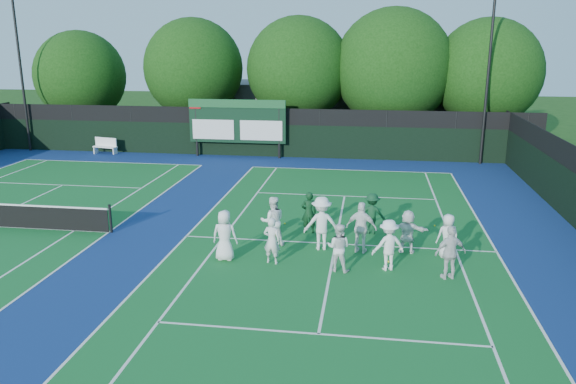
# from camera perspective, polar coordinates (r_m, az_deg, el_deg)

# --- Properties ---
(ground) EXTENTS (120.00, 120.00, 0.00)m
(ground) POSITION_cam_1_polar(r_m,az_deg,el_deg) (19.07, 4.66, -6.33)
(ground) COLOR #183D10
(ground) RESTS_ON ground
(court_apron) EXTENTS (34.00, 32.00, 0.01)m
(court_apron) POSITION_cam_1_polar(r_m,az_deg,el_deg) (21.19, -11.60, -4.37)
(court_apron) COLOR navy
(court_apron) RESTS_ON ground
(near_court) EXTENTS (11.05, 23.85, 0.01)m
(near_court) POSITION_cam_1_polar(r_m,az_deg,el_deg) (20.00, 4.86, -5.27)
(near_court) COLOR #135E26
(near_court) RESTS_ON ground
(back_fence) EXTENTS (34.00, 0.08, 3.00)m
(back_fence) POSITION_cam_1_polar(r_m,az_deg,el_deg) (34.91, -3.39, 5.84)
(back_fence) COLOR black
(back_fence) RESTS_ON ground
(scoreboard) EXTENTS (6.00, 0.21, 3.55)m
(scoreboard) POSITION_cam_1_polar(r_m,az_deg,el_deg) (34.61, -5.21, 7.12)
(scoreboard) COLOR black
(scoreboard) RESTS_ON ground
(clubhouse) EXTENTS (18.00, 6.00, 4.00)m
(clubhouse) POSITION_cam_1_polar(r_m,az_deg,el_deg) (42.14, 4.23, 8.30)
(clubhouse) COLOR #535257
(clubhouse) RESTS_ON ground
(light_pole_left) EXTENTS (1.20, 0.30, 10.12)m
(light_pole_left) POSITION_cam_1_polar(r_m,az_deg,el_deg) (40.06, -25.69, 12.72)
(light_pole_left) COLOR black
(light_pole_left) RESTS_ON ground
(light_pole_right) EXTENTS (1.20, 0.30, 10.12)m
(light_pole_right) POSITION_cam_1_polar(r_m,az_deg,el_deg) (34.05, 19.84, 13.13)
(light_pole_right) COLOR black
(light_pole_right) RESTS_ON ground
(bench) EXTENTS (1.68, 0.80, 1.03)m
(bench) POSITION_cam_1_polar(r_m,az_deg,el_deg) (37.60, -18.05, 4.55)
(bench) COLOR white
(bench) RESTS_ON ground
(tree_a) EXTENTS (6.21, 6.21, 7.70)m
(tree_a) POSITION_cam_1_polar(r_m,az_deg,el_deg) (42.39, -20.09, 10.79)
(tree_a) COLOR black
(tree_a) RESTS_ON ground
(tree_b) EXTENTS (6.64, 6.64, 8.50)m
(tree_b) POSITION_cam_1_polar(r_m,az_deg,el_deg) (39.17, -9.32, 12.05)
(tree_b) COLOR black
(tree_b) RESTS_ON ground
(tree_c) EXTENTS (6.79, 6.79, 8.59)m
(tree_c) POSITION_cam_1_polar(r_m,az_deg,el_deg) (37.65, 1.32, 12.13)
(tree_c) COLOR black
(tree_c) RESTS_ON ground
(tree_d) EXTENTS (7.56, 7.56, 9.08)m
(tree_d) POSITION_cam_1_polar(r_m,az_deg,el_deg) (37.38, 10.87, 11.99)
(tree_d) COLOR black
(tree_d) RESTS_ON ground
(tree_e) EXTENTS (6.75, 6.75, 8.42)m
(tree_e) POSITION_cam_1_polar(r_m,az_deg,el_deg) (38.06, 19.76, 11.08)
(tree_e) COLOR black
(tree_e) RESTS_ON ground
(tennis_ball_0) EXTENTS (0.07, 0.07, 0.07)m
(tennis_ball_0) POSITION_cam_1_polar(r_m,az_deg,el_deg) (20.68, -1.25, -4.45)
(tennis_ball_0) COLOR yellow
(tennis_ball_0) RESTS_ON ground
(tennis_ball_1) EXTENTS (0.07, 0.07, 0.07)m
(tennis_ball_1) POSITION_cam_1_polar(r_m,az_deg,el_deg) (22.50, 14.68, -3.33)
(tennis_ball_1) COLOR yellow
(tennis_ball_1) RESTS_ON ground
(tennis_ball_3) EXTENTS (0.07, 0.07, 0.07)m
(tennis_ball_3) POSITION_cam_1_polar(r_m,az_deg,el_deg) (22.01, -0.33, -3.23)
(tennis_ball_3) COLOR yellow
(tennis_ball_3) RESTS_ON ground
(tennis_ball_5) EXTENTS (0.07, 0.07, 0.07)m
(tennis_ball_5) POSITION_cam_1_polar(r_m,az_deg,el_deg) (18.61, 10.17, -6.98)
(tennis_ball_5) COLOR yellow
(tennis_ball_5) RESTS_ON ground
(player_front_0) EXTENTS (0.83, 0.55, 1.69)m
(player_front_0) POSITION_cam_1_polar(r_m,az_deg,el_deg) (18.38, -6.45, -4.41)
(player_front_0) COLOR white
(player_front_0) RESTS_ON ground
(player_front_1) EXTENTS (0.62, 0.47, 1.54)m
(player_front_1) POSITION_cam_1_polar(r_m,az_deg,el_deg) (18.02, -1.64, -4.97)
(player_front_1) COLOR silver
(player_front_1) RESTS_ON ground
(player_front_2) EXTENTS (0.86, 0.73, 1.54)m
(player_front_2) POSITION_cam_1_polar(r_m,az_deg,el_deg) (17.52, 5.16, -5.63)
(player_front_2) COLOR white
(player_front_2) RESTS_ON ground
(player_front_3) EXTENTS (1.21, 0.97, 1.64)m
(player_front_3) POSITION_cam_1_polar(r_m,az_deg,el_deg) (17.78, 10.16, -5.33)
(player_front_3) COLOR white
(player_front_3) RESTS_ON ground
(player_front_4) EXTENTS (1.06, 0.71, 1.67)m
(player_front_4) POSITION_cam_1_polar(r_m,az_deg,el_deg) (17.53, 16.17, -5.96)
(player_front_4) COLOR silver
(player_front_4) RESTS_ON ground
(player_back_0) EXTENTS (1.01, 0.87, 1.76)m
(player_back_0) POSITION_cam_1_polar(r_m,az_deg,el_deg) (19.58, -1.57, -2.97)
(player_back_0) COLOR white
(player_back_0) RESTS_ON ground
(player_back_1) EXTENTS (1.32, 0.92, 1.87)m
(player_back_1) POSITION_cam_1_polar(r_m,az_deg,el_deg) (19.20, 3.42, -3.20)
(player_back_1) COLOR white
(player_back_1) RESTS_ON ground
(player_back_2) EXTENTS (1.11, 0.65, 1.78)m
(player_back_2) POSITION_cam_1_polar(r_m,az_deg,el_deg) (19.03, 7.47, -3.61)
(player_back_2) COLOR white
(player_back_2) RESTS_ON ground
(player_back_3) EXTENTS (1.42, 0.56, 1.50)m
(player_back_3) POSITION_cam_1_polar(r_m,az_deg,el_deg) (19.35, 12.04, -3.95)
(player_back_3) COLOR white
(player_back_3) RESTS_ON ground
(player_back_4) EXTENTS (0.82, 0.63, 1.48)m
(player_back_4) POSITION_cam_1_polar(r_m,az_deg,el_deg) (19.26, 15.91, -4.32)
(player_back_4) COLOR silver
(player_back_4) RESTS_ON ground
(coach_left) EXTENTS (0.64, 0.49, 1.59)m
(coach_left) POSITION_cam_1_polar(r_m,az_deg,el_deg) (20.85, 2.12, -2.10)
(coach_left) COLOR #0E3318
(coach_left) RESTS_ON ground
(coach_right) EXTENTS (1.04, 0.65, 1.55)m
(coach_right) POSITION_cam_1_polar(r_m,az_deg,el_deg) (20.99, 8.52, -2.19)
(coach_right) COLOR #103B20
(coach_right) RESTS_ON ground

